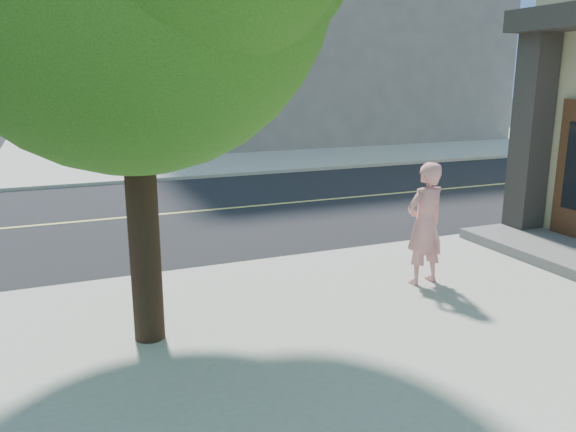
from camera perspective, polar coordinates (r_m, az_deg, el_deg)
name	(u,v)px	position (r m, az deg, el deg)	size (l,w,h in m)	color
road_ew	(6,228)	(13.86, -26.39, -1.12)	(140.00, 9.00, 0.01)	black
sidewalk_ne	(284,134)	(33.03, -0.42, 8.22)	(29.00, 25.00, 0.12)	#A5A794
filler_ne	(289,5)	(33.76, 0.05, 20.34)	(18.00, 16.00, 14.00)	slate
man_on_phone	(425,224)	(8.84, 13.53, -0.76)	(0.68, 0.45, 1.88)	#DD8985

